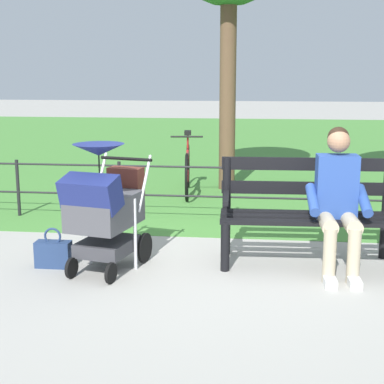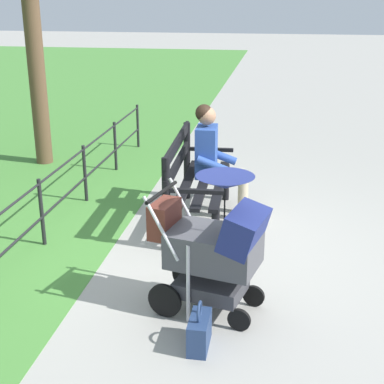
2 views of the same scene
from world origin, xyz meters
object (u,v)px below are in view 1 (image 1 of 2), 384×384
Objects in this scene: park_bench at (308,207)px; handbag at (53,253)px; person_on_bench at (338,197)px; stroller at (105,206)px; bicycle at (187,169)px.

park_bench is 4.37× the size of handbag.
person_on_bench is 1.11× the size of stroller.
handbag is 0.22× the size of bicycle.
bicycle is at bearing -63.53° from park_bench.
stroller reaches higher than bicycle.
stroller is at bearing 6.71° from person_on_bench.
person_on_bench is (-0.24, 0.22, 0.15)m from park_bench.
stroller reaches higher than handbag.
person_on_bench is 2.60m from handbag.
stroller is (1.79, 0.46, 0.07)m from park_bench.
park_bench is 0.98× the size of bicycle.
handbag is at bearing -4.84° from stroller.
park_bench is 1.41× the size of stroller.
park_bench reaches higher than bicycle.
bicycle is at bearing -103.47° from handbag.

